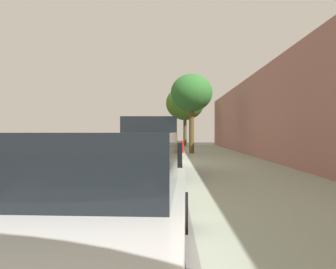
# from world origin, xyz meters

# --- Properties ---
(ground) EXTENTS (66.84, 66.84, 0.00)m
(ground) POSITION_xyz_m (0.00, 0.00, 0.00)
(ground) COLOR #323232
(sidewalk) EXTENTS (4.29, 41.77, 0.13)m
(sidewalk) POSITION_xyz_m (4.07, 0.00, 0.07)
(sidewalk) COLOR #9CA794
(sidewalk) RESTS_ON ground
(curb_edge) EXTENTS (0.16, 41.77, 0.13)m
(curb_edge) POSITION_xyz_m (1.84, 0.00, 0.07)
(curb_edge) COLOR gray
(curb_edge) RESTS_ON ground
(lane_stripe_centre) EXTENTS (0.14, 40.00, 0.01)m
(lane_stripe_centre) POSITION_xyz_m (-3.10, -0.89, 0.00)
(lane_stripe_centre) COLOR white
(lane_stripe_centre) RESTS_ON ground
(lane_stripe_bike_edge) EXTENTS (0.12, 41.77, 0.01)m
(lane_stripe_bike_edge) POSITION_xyz_m (0.37, 0.00, 0.00)
(lane_stripe_bike_edge) COLOR white
(lane_stripe_bike_edge) RESTS_ON ground
(building_facade) EXTENTS (0.50, 41.77, 4.82)m
(building_facade) POSITION_xyz_m (6.46, 0.00, 2.41)
(building_facade) COLOR #A76C63
(building_facade) RESTS_ON ground
(parked_sedan_white_nearest) EXTENTS (1.98, 4.47, 1.52)m
(parked_sedan_white_nearest) POSITION_xyz_m (0.87, -11.85, 0.75)
(parked_sedan_white_nearest) COLOR white
(parked_sedan_white_nearest) RESTS_ON ground
(parked_suv_black_second) EXTENTS (2.05, 4.74, 1.99)m
(parked_suv_black_second) POSITION_xyz_m (0.89, -3.97, 1.03)
(parked_suv_black_second) COLOR black
(parked_suv_black_second) RESTS_ON ground
(parked_sedan_tan_mid) EXTENTS (1.88, 4.42, 1.52)m
(parked_sedan_tan_mid) POSITION_xyz_m (0.84, 3.17, 0.75)
(parked_sedan_tan_mid) COLOR tan
(parked_sedan_tan_mid) RESTS_ON ground
(parked_pickup_grey_far) EXTENTS (2.20, 5.38, 1.95)m
(parked_pickup_grey_far) POSITION_xyz_m (0.89, 14.35, 0.90)
(parked_pickup_grey_far) COLOR slate
(parked_pickup_grey_far) RESTS_ON ground
(bicycle_at_curb) EXTENTS (1.68, 0.56, 0.74)m
(bicycle_at_curb) POSITION_xyz_m (1.38, 9.98, 0.36)
(bicycle_at_curb) COLOR black
(bicycle_at_curb) RESTS_ON ground
(cyclist_with_backpack) EXTENTS (0.49, 0.60, 1.81)m
(cyclist_with_backpack) POSITION_xyz_m (1.60, 9.53, 1.11)
(cyclist_with_backpack) COLOR #C6B284
(cyclist_with_backpack) RESTS_ON ground
(street_tree_mid_block) EXTENTS (2.73, 2.73, 5.19)m
(street_tree_mid_block) POSITION_xyz_m (2.89, 6.55, 4.05)
(street_tree_mid_block) COLOR brown
(street_tree_mid_block) RESTS_ON sidewalk
(street_tree_far_end) EXTENTS (3.79, 3.79, 5.96)m
(street_tree_far_end) POSITION_xyz_m (2.89, 17.94, 4.38)
(street_tree_far_end) COLOR brown
(street_tree_far_end) RESTS_ON sidewalk
(fire_hydrant) EXTENTS (0.22, 0.22, 0.84)m
(fire_hydrant) POSITION_xyz_m (2.27, 6.76, 0.56)
(fire_hydrant) COLOR red
(fire_hydrant) RESTS_ON sidewalk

